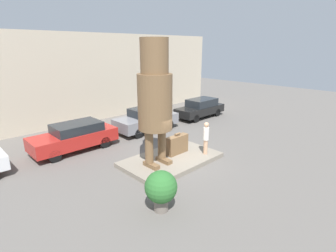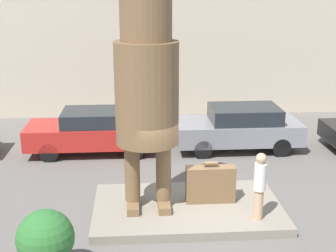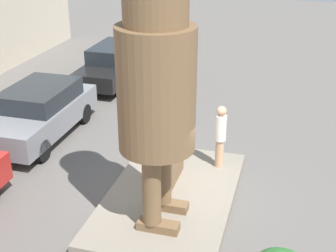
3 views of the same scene
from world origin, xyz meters
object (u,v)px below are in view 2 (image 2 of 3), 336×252
parked_car_red (95,130)px  statue_figure (147,79)px  giant_suitcase (210,184)px  parked_car_grey (239,127)px  tourist (260,184)px  planter_pot (46,240)px

parked_car_red → statue_figure: bearing=109.7°
giant_suitcase → parked_car_grey: 4.96m
giant_suitcase → parked_car_red: (-3.36, 4.65, 0.10)m
giant_suitcase → tourist: tourist is taller
giant_suitcase → tourist: size_ratio=0.75×
parked_car_grey → tourist: bearing=82.2°
parked_car_grey → planter_pot: (-5.52, -7.46, 0.05)m
planter_pot → statue_figure: bearing=51.7°
planter_pot → tourist: bearing=20.6°
parked_car_grey → planter_pot: parked_car_grey is taller
tourist → planter_pot: bearing=-159.4°
statue_figure → parked_car_grey: (3.42, 4.80, -2.73)m
statue_figure → planter_pot: 4.33m
giant_suitcase → tourist: (1.01, -1.05, 0.44)m
parked_car_red → planter_pot: (-0.38, -7.49, 0.06)m
giant_suitcase → planter_pot: bearing=-142.8°
statue_figure → parked_car_grey: 6.50m
statue_figure → planter_pot: size_ratio=3.80×
parked_car_red → parked_car_grey: bearing=179.7°
giant_suitcase → parked_car_grey: (1.79, 4.63, 0.12)m
statue_figure → tourist: (2.64, -0.88, -2.41)m
giant_suitcase → planter_pot: 4.69m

